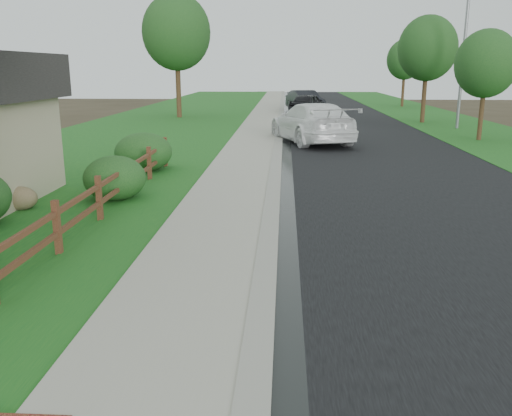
# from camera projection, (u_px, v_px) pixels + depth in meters

# --- Properties ---
(road) EXTENTS (8.00, 90.00, 0.02)m
(road) POSITION_uv_depth(u_px,v_px,m) (339.00, 118.00, 38.82)
(road) COLOR black
(road) RESTS_ON ground
(curb) EXTENTS (0.40, 90.00, 0.12)m
(curb) POSITION_uv_depth(u_px,v_px,m) (281.00, 118.00, 39.03)
(curb) COLOR gray
(curb) RESTS_ON ground
(wet_gutter) EXTENTS (0.50, 90.00, 0.00)m
(wet_gutter) POSITION_uv_depth(u_px,v_px,m) (286.00, 118.00, 39.02)
(wet_gutter) COLOR black
(wet_gutter) RESTS_ON road
(sidewalk) EXTENTS (2.20, 90.00, 0.10)m
(sidewalk) POSITION_uv_depth(u_px,v_px,m) (263.00, 118.00, 39.10)
(sidewalk) COLOR #A19F8C
(sidewalk) RESTS_ON ground
(grass_strip) EXTENTS (1.60, 90.00, 0.06)m
(grass_strip) POSITION_uv_depth(u_px,v_px,m) (237.00, 118.00, 39.20)
(grass_strip) COLOR #17531C
(grass_strip) RESTS_ON ground
(lawn_near) EXTENTS (9.00, 90.00, 0.04)m
(lawn_near) POSITION_uv_depth(u_px,v_px,m) (166.00, 118.00, 39.47)
(lawn_near) COLOR #17531C
(lawn_near) RESTS_ON ground
(verge_far) EXTENTS (6.00, 90.00, 0.04)m
(verge_far) POSITION_uv_depth(u_px,v_px,m) (437.00, 119.00, 38.47)
(verge_far) COLOR #17531C
(verge_far) RESTS_ON ground
(ranch_fence) EXTENTS (0.12, 16.92, 1.10)m
(ranch_fence) POSITION_uv_depth(u_px,v_px,m) (80.00, 209.00, 11.44)
(ranch_fence) COLOR #472717
(ranch_fence) RESTS_ON ground
(white_suv) EXTENTS (4.44, 7.01, 1.89)m
(white_suv) POSITION_uv_depth(u_px,v_px,m) (312.00, 123.00, 26.08)
(white_suv) COLOR white
(white_suv) RESTS_ON road
(dark_car_mid) EXTENTS (3.43, 5.08, 1.61)m
(dark_car_mid) POSITION_uv_depth(u_px,v_px,m) (308.00, 104.00, 42.05)
(dark_car_mid) COLOR black
(dark_car_mid) RESTS_ON road
(dark_car_far) EXTENTS (3.32, 5.47, 1.70)m
(dark_car_far) POSITION_uv_depth(u_px,v_px,m) (305.00, 101.00, 45.19)
(dark_car_far) COLOR black
(dark_car_far) RESTS_ON road
(streetlight) EXTENTS (2.05, 0.40, 8.88)m
(streetlight) POSITION_uv_depth(u_px,v_px,m) (462.00, 41.00, 30.98)
(streetlight) COLOR gray
(streetlight) RESTS_ON ground
(boulder) EXTENTS (1.09, 0.94, 0.61)m
(boulder) POSITION_uv_depth(u_px,v_px,m) (19.00, 198.00, 13.72)
(boulder) COLOR brown
(boulder) RESTS_ON ground
(shrub_c) EXTENTS (2.10, 2.10, 1.22)m
(shrub_c) POSITION_uv_depth(u_px,v_px,m) (115.00, 178.00, 14.71)
(shrub_c) COLOR #163F1A
(shrub_c) RESTS_ON ground
(shrub_d) EXTENTS (2.05, 2.05, 1.35)m
(shrub_d) POSITION_uv_depth(u_px,v_px,m) (143.00, 152.00, 18.81)
(shrub_d) COLOR #163F1A
(shrub_d) RESTS_ON ground
(tree_near_right) EXTENTS (2.98, 2.98, 5.36)m
(tree_near_right) POSITION_uv_depth(u_px,v_px,m) (486.00, 64.00, 26.10)
(tree_near_right) COLOR #3E2419
(tree_near_right) RESTS_ON ground
(tree_mid_left) EXTENTS (4.82, 4.82, 8.61)m
(tree_mid_left) POSITION_uv_depth(u_px,v_px,m) (176.00, 32.00, 38.05)
(tree_mid_left) COLOR #3E2419
(tree_mid_left) RESTS_ON ground
(tree_mid_right) EXTENTS (3.76, 3.76, 6.81)m
(tree_mid_right) POSITION_uv_depth(u_px,v_px,m) (428.00, 48.00, 34.61)
(tree_mid_right) COLOR #3E2419
(tree_mid_right) RESTS_ON ground
(tree_far_right) EXTENTS (3.31, 3.31, 6.11)m
(tree_far_right) POSITION_uv_depth(u_px,v_px,m) (405.00, 60.00, 49.66)
(tree_far_right) COLOR #3E2419
(tree_far_right) RESTS_ON ground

